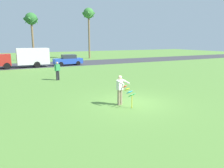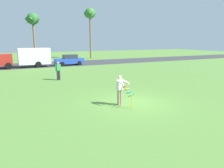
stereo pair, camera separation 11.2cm
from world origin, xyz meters
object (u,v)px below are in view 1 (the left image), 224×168
at_px(palm_tree_right_near, 31,21).
at_px(person_kite_flyer, 120,89).
at_px(parked_car_blue, 68,60).
at_px(palm_tree_centre_far, 89,16).
at_px(kite_held, 130,93).
at_px(parked_truck_red_cab, 27,57).
at_px(person_walker_near, 57,70).

bearing_deg(palm_tree_right_near, person_kite_flyer, -88.05).
xyz_separation_m(parked_car_blue, palm_tree_centre_far, (7.37, 10.39, 7.79)).
distance_m(kite_held, parked_truck_red_cab, 21.87).
height_order(parked_truck_red_cab, palm_tree_centre_far, palm_tree_centre_far).
relative_size(parked_car_blue, person_walker_near, 2.46).
xyz_separation_m(parked_truck_red_cab, palm_tree_right_near, (2.06, 9.70, 5.67)).
bearing_deg(kite_held, palm_tree_right_near, 92.30).
xyz_separation_m(kite_held, palm_tree_right_near, (-1.26, 31.31, 6.25)).
bearing_deg(parked_truck_red_cab, person_kite_flyer, -81.56).
xyz_separation_m(parked_truck_red_cab, parked_car_blue, (5.79, 0.00, -0.64)).
relative_size(kite_held, palm_tree_right_near, 0.14).
height_order(person_kite_flyer, person_walker_near, same).
bearing_deg(parked_car_blue, parked_truck_red_cab, -179.99).
xyz_separation_m(person_kite_flyer, parked_truck_red_cab, (-3.11, 20.93, 0.46)).
bearing_deg(kite_held, parked_car_blue, 83.49).
distance_m(kite_held, parked_car_blue, 21.75).
bearing_deg(person_kite_flyer, parked_truck_red_cab, 98.44).
bearing_deg(palm_tree_right_near, kite_held, -87.70).
xyz_separation_m(person_kite_flyer, palm_tree_right_near, (-1.04, 30.63, 6.13)).
height_order(parked_truck_red_cab, parked_car_blue, parked_truck_red_cab).
bearing_deg(parked_truck_red_cab, person_walker_near, -81.94).
relative_size(parked_truck_red_cab, person_walker_near, 3.87).
relative_size(parked_truck_red_cab, parked_car_blue, 1.57).
relative_size(parked_car_blue, palm_tree_centre_far, 0.42).
bearing_deg(parked_truck_red_cab, palm_tree_right_near, 77.99).
xyz_separation_m(palm_tree_centre_far, person_walker_near, (-11.53, -21.90, -7.63)).
height_order(parked_car_blue, person_walker_near, person_walker_near).
distance_m(person_kite_flyer, person_walker_near, 9.54).
xyz_separation_m(person_kite_flyer, palm_tree_centre_far, (10.05, 31.33, 7.62)).
height_order(person_kite_flyer, kite_held, person_kite_flyer).
height_order(kite_held, parked_car_blue, parked_car_blue).
distance_m(kite_held, person_walker_near, 10.24).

